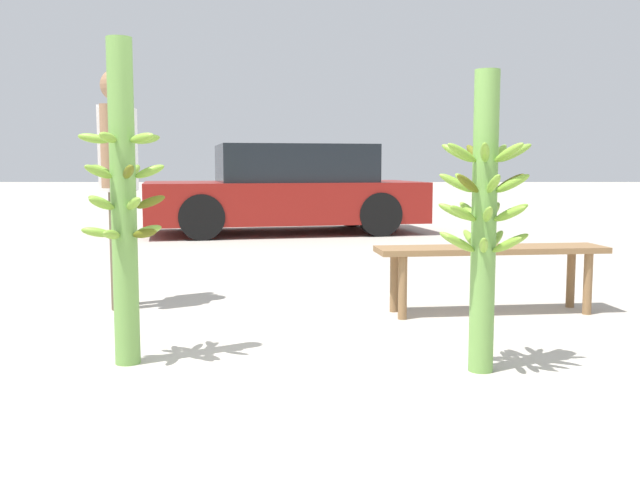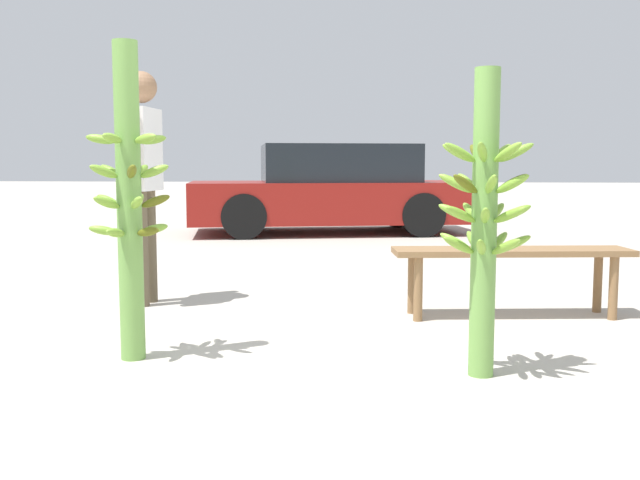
# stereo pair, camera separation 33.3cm
# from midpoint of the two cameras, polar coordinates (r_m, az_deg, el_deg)

# --- Properties ---
(ground_plane) EXTENTS (80.00, 80.00, 0.00)m
(ground_plane) POSITION_cam_midpoint_polar(r_m,az_deg,el_deg) (3.28, -4.82, -12.24)
(ground_plane) COLOR #B2AA9E
(banana_stalk_left) EXTENTS (0.43, 0.43, 1.66)m
(banana_stalk_left) POSITION_cam_midpoint_polar(r_m,az_deg,el_deg) (3.80, -17.66, 3.02)
(banana_stalk_left) COLOR #6B9E47
(banana_stalk_left) RESTS_ON ground_plane
(banana_stalk_center) EXTENTS (0.46, 0.46, 1.48)m
(banana_stalk_center) POSITION_cam_midpoint_polar(r_m,az_deg,el_deg) (3.54, 10.64, 1.89)
(banana_stalk_center) COLOR #6B9E47
(banana_stalk_center) RESTS_ON ground_plane
(vendor_person) EXTENTS (0.23, 0.56, 1.70)m
(vendor_person) POSITION_cam_midpoint_polar(r_m,az_deg,el_deg) (5.32, -17.30, 5.85)
(vendor_person) COLOR brown
(vendor_person) RESTS_ON ground_plane
(market_bench) EXTENTS (1.62, 0.54, 0.47)m
(market_bench) POSITION_cam_midpoint_polar(r_m,az_deg,el_deg) (5.02, 11.92, -1.34)
(market_bench) COLOR olive
(market_bench) RESTS_ON ground_plane
(parked_car) EXTENTS (4.39, 2.65, 1.33)m
(parked_car) POSITION_cam_midpoint_polar(r_m,az_deg,el_deg) (10.83, -3.34, 3.98)
(parked_car) COLOR maroon
(parked_car) RESTS_ON ground_plane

